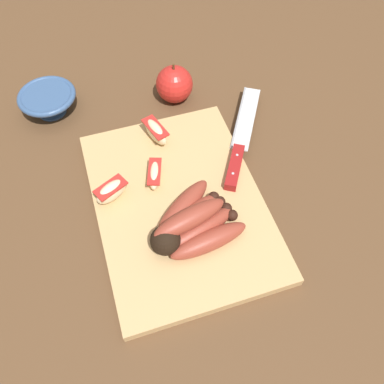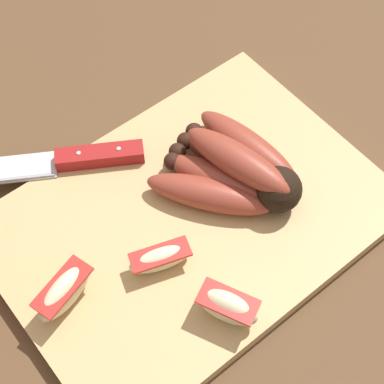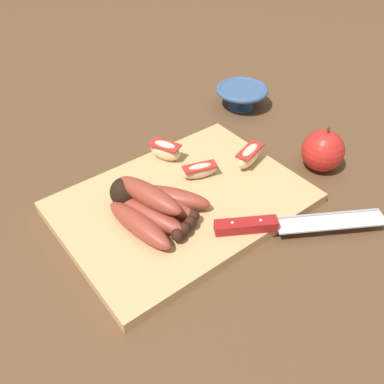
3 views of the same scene
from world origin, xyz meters
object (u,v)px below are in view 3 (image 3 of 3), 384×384
Objects in this scene: apple_wedge_middle at (248,155)px; ceramic_bowl at (242,96)px; banana_bunch at (151,206)px; whole_apple at (323,151)px; apple_wedge_far at (200,170)px; chefs_knife at (276,224)px; apple_wedge_near at (165,150)px.

apple_wedge_middle is 0.61× the size of ceramic_bowl.
ceramic_bowl is at bearing -153.11° from banana_bunch.
banana_bunch is at bearing -11.85° from whole_apple.
banana_bunch reaches higher than apple_wedge_far.
whole_apple reaches higher than chefs_knife.
whole_apple is (-0.20, -0.07, 0.01)m from chefs_knife.
apple_wedge_middle is at bearing 136.90° from apple_wedge_near.
banana_bunch is 2.34× the size of apple_wedge_far.
whole_apple is at bearing -160.60° from chefs_knife.
apple_wedge_far is at bearing 32.57° from ceramic_bowl.
apple_wedge_near is at bearing -82.60° from chefs_knife.
whole_apple is (-0.22, 0.10, 0.01)m from apple_wedge_far.
apple_wedge_near is 0.92× the size of apple_wedge_middle.
whole_apple is at bearing 141.79° from apple_wedge_near.
ceramic_bowl is at bearing -130.77° from apple_wedge_middle.
ceramic_bowl is at bearing -163.46° from apple_wedge_near.
apple_wedge_middle is at bearing -178.34° from banana_bunch.
whole_apple reaches higher than apple_wedge_far.
apple_wedge_middle is at bearing -32.93° from whole_apple.
apple_wedge_far is at bearing -25.08° from whole_apple.
chefs_knife is 0.21m from whole_apple.
banana_bunch is 0.43m from ceramic_bowl.
apple_wedge_near reaches higher than ceramic_bowl.
apple_wedge_near is at bearing -38.21° from whole_apple.
whole_apple is at bearing 147.07° from apple_wedge_middle.
chefs_knife is 0.26m from apple_wedge_near.
whole_apple is at bearing 81.14° from ceramic_bowl.
apple_wedge_middle is 0.25m from ceramic_bowl.
whole_apple is 0.76× the size of ceramic_bowl.
banana_bunch is 0.22m from apple_wedge_middle.
whole_apple is (-0.34, 0.07, -0.00)m from banana_bunch.
apple_wedge_far is 0.31m from ceramic_bowl.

